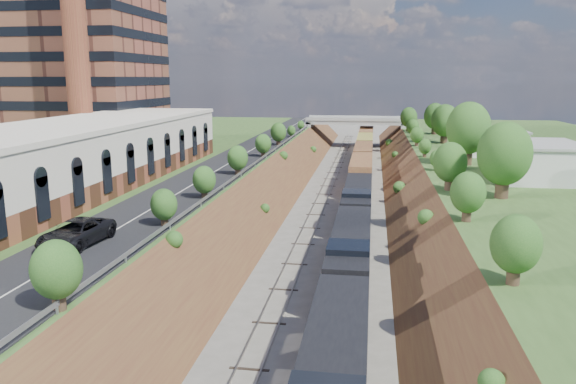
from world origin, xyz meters
name	(u,v)px	position (x,y,z in m)	size (l,w,h in m)	color
platform_left	(118,176)	(-33.00, 60.00, 2.50)	(44.00, 180.00, 5.00)	#345322
embankment_left	(264,197)	(-11.00, 60.00, 0.00)	(7.07, 180.00, 7.07)	brown
embankment_right	(421,202)	(11.00, 60.00, 0.00)	(7.07, 180.00, 7.07)	brown
rail_left_track	(322,198)	(-2.60, 60.00, 0.09)	(1.58, 180.00, 0.18)	gray
rail_right_track	(360,199)	(2.60, 60.00, 0.09)	(1.58, 180.00, 0.18)	gray
road	(233,161)	(-15.50, 60.00, 5.05)	(8.00, 180.00, 0.10)	black
guardrail	(261,159)	(-11.40, 59.80, 5.55)	(0.10, 171.00, 0.70)	#99999E
commercial_building	(68,157)	(-28.00, 38.00, 8.51)	(14.30, 62.30, 7.00)	brown
smokestack	(74,15)	(-36.00, 56.00, 25.00)	(3.20, 3.20, 40.00)	brown
overpass	(356,127)	(0.00, 122.00, 4.92)	(24.50, 8.30, 7.40)	gray
white_building_near	(538,162)	(23.50, 52.00, 7.00)	(9.00, 12.00, 4.00)	silver
white_building_far	(494,143)	(23.00, 74.00, 6.80)	(8.00, 10.00, 3.60)	silver
tree_right_large	(504,154)	(17.00, 40.00, 9.38)	(5.25, 5.25, 7.61)	#473323
tree_left_crest	(146,216)	(-11.80, 20.00, 7.04)	(2.45, 2.45, 3.55)	#473323
freight_train	(361,175)	(2.60, 65.15, 2.68)	(3.22, 129.33, 4.76)	black
suv	(76,233)	(-16.41, 18.45, 6.00)	(2.99, 6.48, 1.80)	black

